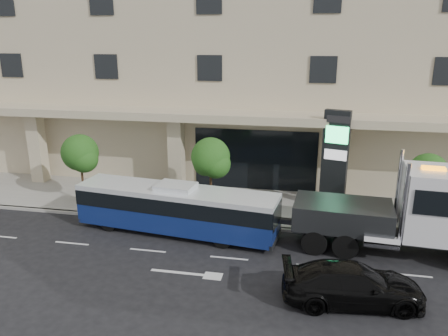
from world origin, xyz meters
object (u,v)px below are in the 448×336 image
object	(u,v)px
tow_truck	(405,215)
signage_pylon	(335,159)
city_bus	(176,208)
black_sedan	(353,284)

from	to	relation	value
tow_truck	signage_pylon	size ratio (longest dim) A/B	1.82
city_bus	signage_pylon	distance (m)	9.57
tow_truck	black_sedan	bearing A→B (deg)	-115.64
city_bus	black_sedan	bearing A→B (deg)	-22.24
tow_truck	black_sedan	world-z (taller)	tow_truck
tow_truck	black_sedan	distance (m)	5.39
city_bus	black_sedan	distance (m)	9.77
tow_truck	signage_pylon	bearing A→B (deg)	125.34
city_bus	black_sedan	xyz separation A→B (m)	(8.50, -4.77, -0.58)
tow_truck	black_sedan	size ratio (longest dim) A/B	1.96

